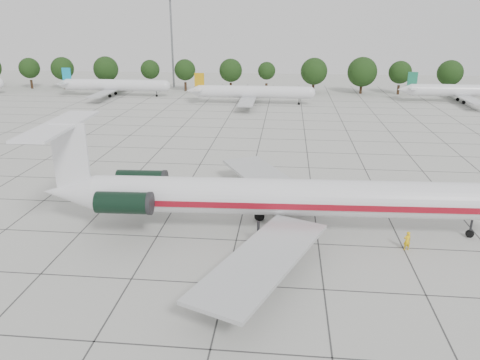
{
  "coord_description": "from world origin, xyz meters",
  "views": [
    {
      "loc": [
        4.53,
        -49.12,
        21.0
      ],
      "look_at": [
        -0.43,
        -0.11,
        3.5
      ],
      "focal_mm": 35.0,
      "sensor_mm": 36.0,
      "label": 1
    }
  ],
  "objects": [
    {
      "name": "bg_airliner_c",
      "position": [
        -3.98,
        66.15,
        2.91
      ],
      "size": [
        28.24,
        27.2,
        7.4
      ],
      "color": "silver",
      "rests_on": "ground"
    },
    {
      "name": "tree_line",
      "position": [
        -11.68,
        85.0,
        5.98
      ],
      "size": [
        249.86,
        8.44,
        10.22
      ],
      "color": "#332114",
      "rests_on": "ground"
    },
    {
      "name": "bg_airliner_d",
      "position": [
        48.93,
        73.64,
        2.91
      ],
      "size": [
        28.24,
        27.2,
        7.4
      ],
      "color": "silver",
      "rests_on": "ground"
    },
    {
      "name": "ground_crew",
      "position": [
        16.17,
        -8.36,
        0.95
      ],
      "size": [
        0.78,
        0.61,
        1.9
      ],
      "primitive_type": "imported",
      "rotation": [
        0.0,
        0.0,
        3.38
      ],
      "color": "yellow",
      "rests_on": "ground"
    },
    {
      "name": "ground",
      "position": [
        0.0,
        0.0,
        0.0
      ],
      "size": [
        260.0,
        260.0,
        0.0
      ],
      "primitive_type": "plane",
      "color": "beige",
      "rests_on": "ground"
    },
    {
      "name": "floodlight_mast",
      "position": [
        -30.0,
        92.0,
        14.28
      ],
      "size": [
        1.6,
        1.6,
        25.45
      ],
      "color": "slate",
      "rests_on": "ground"
    },
    {
      "name": "bg_airliner_b",
      "position": [
        -41.94,
        74.21,
        2.91
      ],
      "size": [
        28.24,
        27.2,
        7.4
      ],
      "color": "silver",
      "rests_on": "ground"
    },
    {
      "name": "apron_joints",
      "position": [
        0.0,
        15.0,
        0.01
      ],
      "size": [
        170.0,
        170.0,
        0.02
      ],
      "primitive_type": "cube",
      "color": "#383838",
      "rests_on": "ground"
    },
    {
      "name": "main_airliner",
      "position": [
        2.78,
        -5.79,
        3.9
      ],
      "size": [
        47.18,
        37.04,
        11.05
      ],
      "rotation": [
        0.0,
        0.0,
        0.04
      ],
      "color": "silver",
      "rests_on": "ground"
    }
  ]
}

